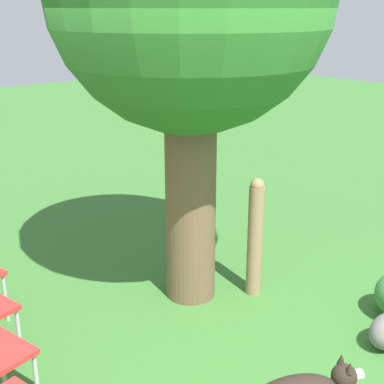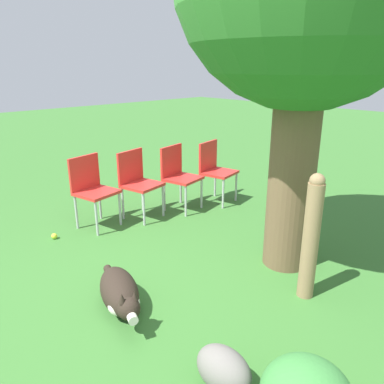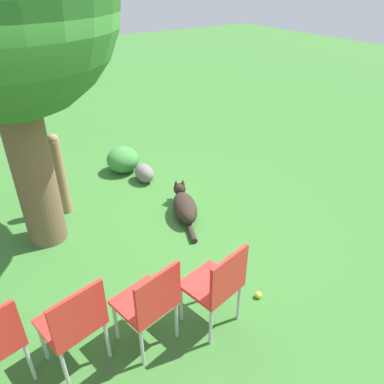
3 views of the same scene
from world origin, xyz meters
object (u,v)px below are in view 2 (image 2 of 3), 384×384
(red_chair_1, at_px, (137,179))
(tennis_ball, at_px, (54,236))
(dog, at_px, (120,293))
(fence_post, at_px, (311,237))
(red_chair_2, at_px, (178,173))
(red_chair_3, at_px, (215,167))
(red_chair_0, at_px, (92,186))

(red_chair_1, xyz_separation_m, tennis_ball, (-0.12, -1.12, -0.48))
(dog, xyz_separation_m, fence_post, (0.96, 1.27, 0.42))
(fence_post, bearing_deg, red_chair_2, 165.37)
(fence_post, bearing_deg, red_chair_3, 151.56)
(red_chair_2, bearing_deg, red_chair_1, -115.61)
(tennis_ball, bearing_deg, dog, -6.16)
(red_chair_1, relative_size, tennis_ball, 12.91)
(red_chair_2, bearing_deg, red_chair_0, -115.61)
(fence_post, height_order, red_chair_0, fence_post)
(red_chair_0, distance_m, red_chair_2, 1.19)
(red_chair_1, bearing_deg, dog, -52.10)
(red_chair_0, relative_size, tennis_ball, 12.91)
(red_chair_0, xyz_separation_m, tennis_ball, (0.02, -0.55, -0.48))
(fence_post, xyz_separation_m, tennis_ball, (-2.60, -1.09, -0.53))
(tennis_ball, bearing_deg, red_chair_0, 92.62)
(red_chair_0, distance_m, red_chair_1, 0.59)
(dog, distance_m, fence_post, 1.64)
(dog, relative_size, tennis_ball, 15.36)
(red_chair_2, bearing_deg, dog, -65.31)
(red_chair_1, relative_size, red_chair_2, 1.00)
(red_chair_1, bearing_deg, red_chair_0, -115.61)
(red_chair_1, xyz_separation_m, red_chair_2, (0.14, 0.58, 0.00))
(red_chair_2, xyz_separation_m, tennis_ball, (-0.26, -1.70, -0.48))
(red_chair_3, bearing_deg, red_chair_2, -115.61)
(red_chair_3, bearing_deg, red_chair_0, -115.61)
(fence_post, distance_m, red_chair_2, 2.41)
(red_chair_0, xyz_separation_m, red_chair_1, (0.14, 0.58, 0.00))
(dog, distance_m, red_chair_1, 2.04)
(fence_post, xyz_separation_m, red_chair_0, (-2.62, -0.54, -0.05))
(red_chair_3, bearing_deg, red_chair_1, -115.61)
(fence_post, bearing_deg, dog, -127.00)
(red_chair_1, bearing_deg, fence_post, -12.37)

